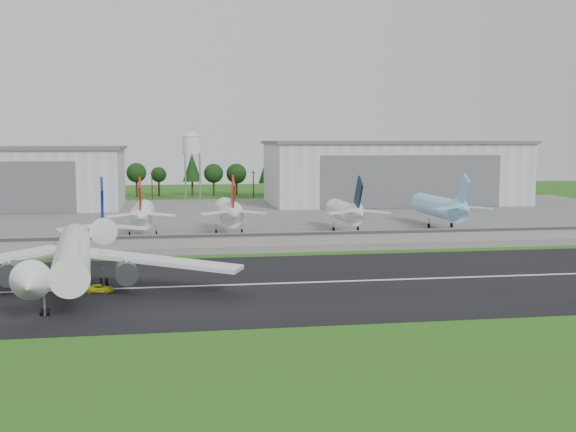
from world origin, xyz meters
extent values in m
plane|color=#1E5B15|center=(0.00, 0.00, 0.00)|extent=(600.00, 600.00, 0.00)
cube|color=black|center=(0.00, 10.00, 0.05)|extent=(320.00, 60.00, 0.10)
cube|color=white|center=(0.00, 10.00, 0.11)|extent=(220.00, 1.00, 0.02)
cube|color=slate|center=(0.00, 120.00, 0.05)|extent=(320.00, 150.00, 0.10)
cube|color=gray|center=(0.00, 55.00, 1.75)|extent=(240.00, 0.50, 3.50)
cube|color=#38383A|center=(0.00, 54.70, 3.00)|extent=(240.00, 0.12, 0.70)
cube|color=silver|center=(75.00, 165.00, 12.00)|extent=(100.00, 45.00, 24.00)
cube|color=#595B60|center=(75.00, 165.00, 24.60)|extent=(102.00, 47.00, 1.20)
cube|color=#595B60|center=(75.00, 142.35, 10.08)|extent=(70.00, 0.30, 19.68)
cylinder|color=#99999E|center=(-8.00, 182.00, 10.00)|extent=(0.50, 0.50, 20.00)
cylinder|color=#99999E|center=(-2.00, 188.00, 10.00)|extent=(0.50, 0.50, 20.00)
cylinder|color=silver|center=(-5.00, 185.00, 23.50)|extent=(8.00, 8.00, 7.00)
cone|color=silver|center=(-5.00, 185.00, 28.20)|extent=(8.40, 8.40, 2.40)
cylinder|color=white|center=(-30.95, 10.00, 6.20)|extent=(10.38, 44.37, 5.80)
cone|color=white|center=(-33.58, -14.86, 6.20)|extent=(6.40, 6.58, 5.80)
cone|color=white|center=(-28.17, 36.35, 7.40)|extent=(6.42, 9.53, 5.51)
cube|color=navy|center=(-28.23, 35.86, 12.70)|extent=(1.50, 9.54, 11.13)
cube|color=white|center=(-16.25, 6.44, 5.40)|extent=(28.01, 15.57, 2.65)
cylinder|color=#333338|center=(-21.87, 5.52, 3.80)|extent=(4.36, 5.87, 3.80)
cube|color=white|center=(-23.25, 35.33, 7.80)|extent=(9.47, 5.00, 0.98)
cylinder|color=#333338|center=(-40.77, 7.52, 3.80)|extent=(4.36, 5.87, 3.80)
cube|color=white|center=(-33.20, 36.38, 7.80)|extent=(9.53, 6.59, 0.98)
cube|color=#99999E|center=(-31.37, 6.02, 1.70)|extent=(13.09, 30.88, 3.20)
cylinder|color=black|center=(-35.11, 13.46, 0.85)|extent=(0.56, 1.53, 1.50)
imported|color=yellow|center=(-26.30, 7.44, 0.76)|extent=(5.13, 3.28, 1.32)
cylinder|color=white|center=(-21.69, 80.00, 5.89)|extent=(5.77, 24.00, 5.77)
cone|color=white|center=(-21.69, 64.50, 6.89)|extent=(5.48, 7.00, 5.48)
cube|color=#9B1E0B|center=(-21.69, 65.00, 11.69)|extent=(0.45, 8.59, 10.02)
cylinder|color=#99999E|center=(-25.19, 78.00, 1.50)|extent=(0.32, 0.32, 3.00)
cylinder|color=#99999E|center=(-18.19, 78.00, 1.50)|extent=(0.32, 0.32, 3.00)
cylinder|color=black|center=(-25.19, 78.00, 0.80)|extent=(0.40, 1.40, 1.40)
cylinder|color=white|center=(1.23, 80.00, 6.08)|extent=(6.16, 24.00, 6.16)
cone|color=white|center=(1.23, 64.50, 7.08)|extent=(5.86, 7.00, 5.86)
cube|color=#9F1B0C|center=(1.23, 65.00, 11.88)|extent=(0.45, 8.59, 10.02)
cylinder|color=#99999E|center=(-2.27, 78.00, 1.50)|extent=(0.32, 0.32, 3.00)
cylinder|color=#99999E|center=(4.73, 78.00, 1.50)|extent=(0.32, 0.32, 3.00)
cylinder|color=black|center=(-2.27, 78.00, 0.80)|extent=(0.40, 1.40, 1.40)
cylinder|color=white|center=(33.78, 80.00, 5.69)|extent=(5.37, 24.00, 5.37)
cone|color=white|center=(33.78, 64.50, 6.69)|extent=(5.10, 7.00, 5.10)
cube|color=black|center=(33.78, 65.00, 11.49)|extent=(0.45, 8.59, 10.02)
cylinder|color=#99999E|center=(30.28, 78.00, 1.50)|extent=(0.32, 0.32, 3.00)
cylinder|color=#99999E|center=(37.28, 78.00, 1.50)|extent=(0.32, 0.32, 3.00)
cylinder|color=black|center=(30.28, 78.00, 0.80)|extent=(0.40, 1.40, 1.40)
cylinder|color=#91D7FB|center=(63.34, 85.00, 6.07)|extent=(6.15, 30.00, 6.15)
cone|color=#91D7FB|center=(63.34, 66.50, 7.07)|extent=(5.84, 7.00, 5.84)
cube|color=#73B9EC|center=(63.34, 67.00, 11.87)|extent=(0.45, 8.59, 10.02)
cylinder|color=#99999E|center=(59.84, 83.00, 1.50)|extent=(0.32, 0.32, 3.00)
cylinder|color=#99999E|center=(66.84, 83.00, 1.50)|extent=(0.32, 0.32, 3.00)
cylinder|color=black|center=(59.84, 83.00, 0.80)|extent=(0.40, 1.40, 1.40)
camera|label=1|loc=(-14.41, -115.96, 25.88)|focal=45.00mm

